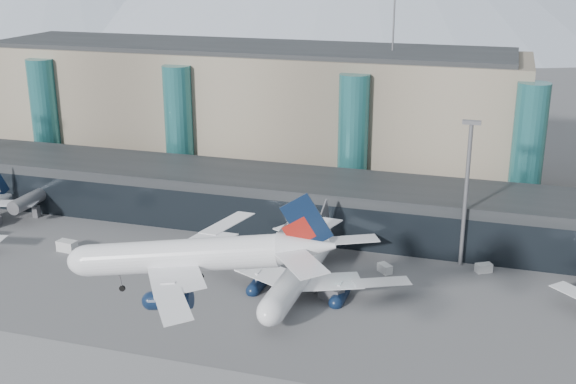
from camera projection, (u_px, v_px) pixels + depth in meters
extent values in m
cube|color=black|center=(309.00, 203.00, 141.22)|extent=(170.00, 18.00, 10.00)
cube|color=black|center=(297.00, 223.00, 133.46)|extent=(170.00, 0.40, 8.00)
cylinder|color=slate|center=(35.00, 197.00, 146.73)|extent=(2.80, 14.00, 2.80)
cube|color=slate|center=(36.00, 211.00, 147.68)|extent=(1.20, 1.20, 2.40)
cylinder|color=slate|center=(293.00, 226.00, 131.49)|extent=(2.80, 14.00, 2.80)
cube|color=slate|center=(293.00, 241.00, 132.44)|extent=(1.20, 1.20, 2.40)
cube|color=gray|center=(245.00, 112.00, 174.02)|extent=(130.00, 30.00, 30.00)
cube|color=black|center=(244.00, 47.00, 169.12)|extent=(123.50, 28.00, 1.00)
cylinder|color=#286D70|center=(45.00, 118.00, 172.29)|extent=(6.40, 6.40, 28.00)
cylinder|color=#286D70|center=(179.00, 128.00, 162.59)|extent=(6.40, 6.40, 28.00)
cylinder|color=#286D70|center=(353.00, 141.00, 151.51)|extent=(6.40, 6.40, 28.00)
cylinder|color=#286D70|center=(527.00, 154.00, 141.81)|extent=(6.40, 6.40, 28.00)
cylinder|color=slate|center=(394.00, 18.00, 157.05)|extent=(0.40, 0.40, 16.00)
cylinder|color=slate|center=(466.00, 197.00, 121.46)|extent=(0.70, 0.70, 25.00)
cube|color=slate|center=(472.00, 122.00, 117.41)|extent=(3.00, 1.20, 0.60)
cylinder|color=silver|center=(197.00, 245.00, 78.81)|extent=(22.19, 6.71, 3.63)
ellipsoid|color=silver|center=(101.00, 240.00, 80.39)|extent=(5.54, 4.32, 3.63)
cone|color=silver|center=(325.00, 252.00, 76.71)|extent=(6.71, 4.48, 3.63)
cube|color=silver|center=(191.00, 282.00, 71.44)|extent=(13.01, 16.00, 0.18)
cylinder|color=#0B1933|center=(185.00, 290.00, 73.96)|extent=(4.62, 2.60, 2.00)
cube|color=silver|center=(320.00, 267.00, 72.55)|extent=(7.33, 8.41, 0.15)
cube|color=silver|center=(227.00, 226.00, 86.10)|extent=(9.61, 16.51, 0.18)
cylinder|color=#0B1933|center=(214.00, 246.00, 85.11)|extent=(4.62, 2.60, 2.00)
cube|color=silver|center=(329.00, 235.00, 80.76)|extent=(5.70, 8.71, 0.15)
cube|color=#0B1933|center=(328.00, 226.00, 75.75)|extent=(5.39, 0.99, 6.39)
cube|color=maroon|center=(319.00, 236.00, 76.23)|extent=(3.62, 0.77, 3.49)
cylinder|color=slate|center=(131.00, 261.00, 80.66)|extent=(0.15, 0.15, 2.90)
cylinder|color=black|center=(132.00, 271.00, 81.06)|extent=(0.67, 0.32, 0.64)
cylinder|color=black|center=(201.00, 285.00, 77.78)|extent=(0.87, 0.44, 0.83)
cylinder|color=black|center=(211.00, 268.00, 81.86)|extent=(0.87, 0.44, 0.83)
cone|color=silver|center=(4.00, 191.00, 148.44)|extent=(5.96, 8.16, 4.25)
cube|color=silver|center=(21.00, 194.00, 145.82)|extent=(10.11, 5.77, 0.17)
cube|color=#0B1933|center=(4.00, 175.00, 147.66)|extent=(1.85, 6.20, 7.48)
cube|color=silver|center=(0.00, 182.00, 147.17)|extent=(1.36, 4.18, 4.09)
cylinder|color=silver|center=(302.00, 262.00, 115.13)|extent=(4.56, 25.08, 4.14)
ellipsoid|color=silver|center=(277.00, 296.00, 103.84)|extent=(4.24, 5.87, 4.14)
cone|color=silver|center=(328.00, 226.00, 129.58)|extent=(4.26, 7.21, 4.14)
cube|color=silver|center=(359.00, 269.00, 114.35)|extent=(18.79, 12.83, 0.21)
cylinder|color=#0B1933|center=(343.00, 283.00, 114.36)|extent=(2.36, 5.04, 2.28)
cube|color=silver|center=(355.00, 228.00, 128.06)|extent=(9.90, 7.41, 0.17)
cube|color=silver|center=(253.00, 255.00, 119.57)|extent=(18.72, 13.28, 0.21)
cylinder|color=#0B1933|center=(263.00, 272.00, 118.32)|extent=(2.36, 5.04, 2.28)
cube|color=silver|center=(301.00, 222.00, 130.98)|extent=(9.86, 7.62, 0.17)
cube|color=slate|center=(329.00, 208.00, 128.86)|extent=(0.35, 6.19, 7.30)
cube|color=silver|center=(327.00, 217.00, 128.28)|extent=(0.36, 4.14, 3.99)
cylinder|color=slate|center=(285.00, 301.00, 108.08)|extent=(0.17, 0.17, 3.32)
cylinder|color=black|center=(285.00, 310.00, 108.54)|extent=(0.27, 0.74, 0.74)
cylinder|color=black|center=(318.00, 285.00, 116.68)|extent=(0.38, 0.95, 0.95)
cylinder|color=black|center=(289.00, 281.00, 118.14)|extent=(0.38, 0.95, 0.95)
cube|color=#BDBDBD|center=(67.00, 246.00, 130.86)|extent=(3.67, 2.33, 1.96)
cube|color=#4C4C51|center=(331.00, 293.00, 112.58)|extent=(4.24, 3.22, 2.10)
cube|color=#BDBDBD|center=(484.00, 268.00, 122.24)|extent=(3.06, 2.63, 1.54)
cube|color=#BDBDBD|center=(385.00, 268.00, 122.13)|extent=(2.85, 2.84, 1.48)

